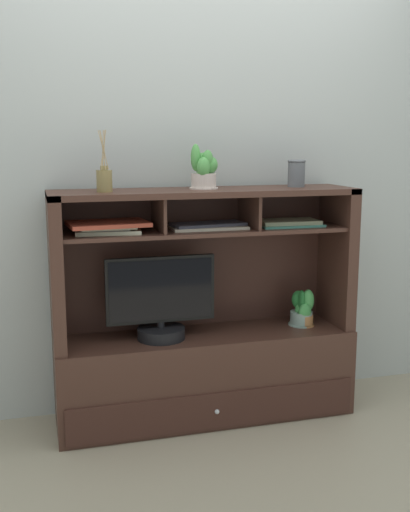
# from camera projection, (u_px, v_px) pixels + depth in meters

# --- Properties ---
(floor_plane) EXTENTS (6.00, 6.00, 0.02)m
(floor_plane) POSITION_uv_depth(u_px,v_px,m) (205.00, 416.00, 3.33)
(floor_plane) COLOR tan
(floor_plane) RESTS_ON ground
(back_wall) EXTENTS (6.00, 0.02, 2.80)m
(back_wall) POSITION_uv_depth(u_px,v_px,m) (193.00, 149.00, 3.30)
(back_wall) COLOR #AEB3B1
(back_wall) RESTS_ON ground
(media_console) EXTENTS (1.55, 0.44, 1.21)m
(media_console) POSITION_uv_depth(u_px,v_px,m) (205.00, 346.00, 3.27)
(media_console) COLOR #41271E
(media_console) RESTS_ON ground
(tv_monitor) EXTENTS (0.55, 0.24, 0.43)m
(tv_monitor) POSITION_uv_depth(u_px,v_px,m) (161.00, 305.00, 3.13)
(tv_monitor) COLOR black
(tv_monitor) RESTS_ON media_console
(potted_orchid) EXTENTS (0.14, 0.14, 0.20)m
(potted_orchid) POSITION_uv_depth(u_px,v_px,m) (301.00, 311.00, 3.38)
(potted_orchid) COLOR #849F94
(potted_orchid) RESTS_ON media_console
(potted_fern) EXTENTS (0.11, 0.11, 0.20)m
(potted_fern) POSITION_uv_depth(u_px,v_px,m) (305.00, 311.00, 3.37)
(potted_fern) COLOR #B27643
(potted_fern) RESTS_ON media_console
(magazine_stack_left) EXTENTS (0.34, 0.25, 0.03)m
(magazine_stack_left) POSITION_uv_depth(u_px,v_px,m) (288.00, 223.00, 3.26)
(magazine_stack_left) COLOR #3C7B6E
(magazine_stack_left) RESTS_ON media_console
(magazine_stack_centre) EXTENTS (0.39, 0.21, 0.03)m
(magazine_stack_centre) POSITION_uv_depth(u_px,v_px,m) (208.00, 226.00, 3.15)
(magazine_stack_centre) COLOR beige
(magazine_stack_centre) RESTS_ON media_console
(magazine_stack_right) EXTENTS (0.40, 0.29, 0.06)m
(magazine_stack_right) POSITION_uv_depth(u_px,v_px,m) (108.00, 227.00, 2.99)
(magazine_stack_right) COLOR beige
(magazine_stack_right) RESTS_ON media_console
(diffuser_bottle) EXTENTS (0.08, 0.08, 0.29)m
(diffuser_bottle) POSITION_uv_depth(u_px,v_px,m) (104.00, 180.00, 2.94)
(diffuser_bottle) COLOR olive
(diffuser_bottle) RESTS_ON media_console
(potted_succulent) EXTENTS (0.15, 0.14, 0.22)m
(potted_succulent) POSITION_uv_depth(u_px,v_px,m) (204.00, 171.00, 3.12)
(potted_succulent) COLOR beige
(potted_succulent) RESTS_ON media_console
(ceramic_vase) EXTENTS (0.09, 0.09, 0.14)m
(ceramic_vase) POSITION_uv_depth(u_px,v_px,m) (296.00, 173.00, 3.25)
(ceramic_vase) COLOR #5A5D63
(ceramic_vase) RESTS_ON media_console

